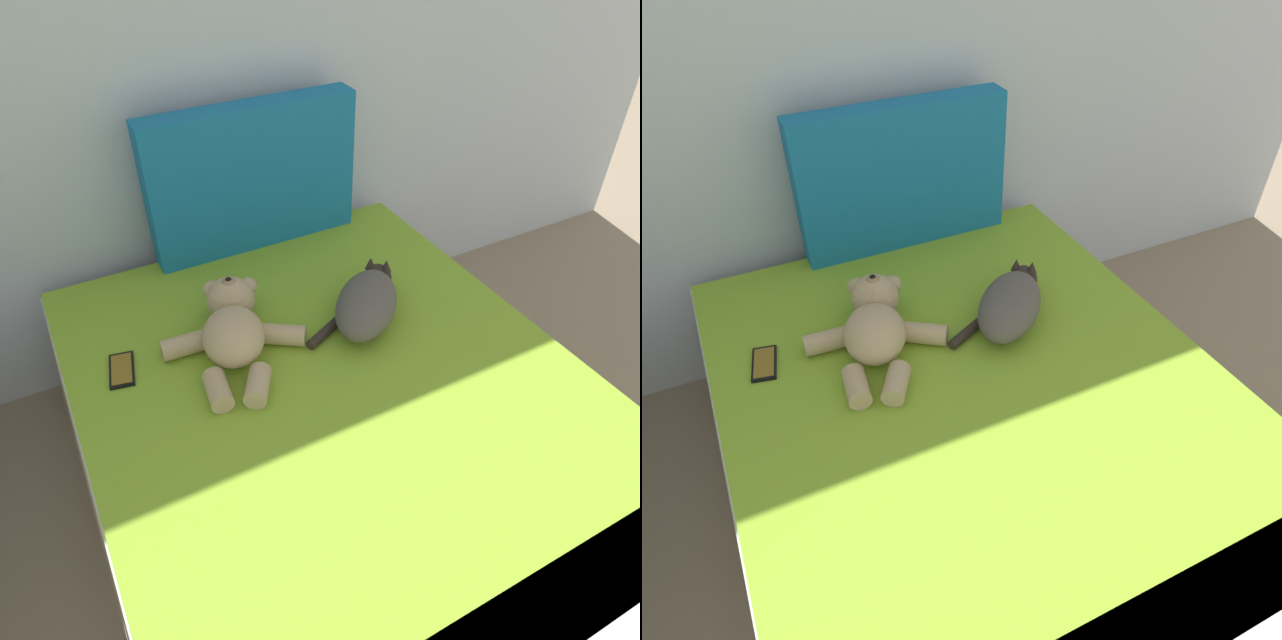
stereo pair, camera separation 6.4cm
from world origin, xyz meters
TOP-DOWN VIEW (x-y plane):
  - wall_back at (1.73, 4.59)m, footprint 3.58×0.06m
  - bed at (1.15, 3.54)m, footprint 1.48×1.91m
  - patterned_cushion at (1.26, 4.43)m, footprint 0.79×0.11m
  - cat at (1.38, 3.81)m, footprint 0.42×0.38m
  - teddy_bear at (0.95, 3.90)m, footprint 0.44×0.52m
  - cell_phone at (0.60, 3.95)m, footprint 0.10×0.16m

SIDE VIEW (x-z plane):
  - bed at x=1.15m, z-range 0.00..0.52m
  - cell_phone at x=0.60m, z-range 0.52..0.53m
  - cat at x=1.38m, z-range 0.52..0.67m
  - teddy_bear at x=0.95m, z-range 0.51..0.68m
  - patterned_cushion at x=1.26m, z-range 0.52..1.06m
  - wall_back at x=1.73m, z-range 0.00..2.49m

